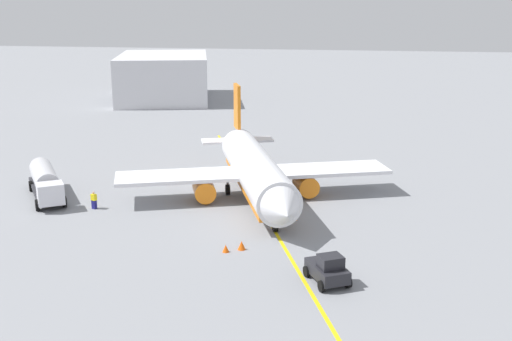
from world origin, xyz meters
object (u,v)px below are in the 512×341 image
at_px(airplane, 255,171).
at_px(fuel_tanker, 45,181).
at_px(safety_cone_wingtip, 242,245).
at_px(pushback_tug, 328,269).
at_px(refueling_worker, 94,200).
at_px(safety_cone_nose, 226,248).

bearing_deg(airplane, fuel_tanker, -80.54).
relative_size(fuel_tanker, safety_cone_wingtip, 14.55).
bearing_deg(airplane, safety_cone_wingtip, 5.31).
xyz_separation_m(pushback_tug, safety_cone_wingtip, (-5.00, -7.20, -0.65)).
relative_size(refueling_worker, safety_cone_nose, 2.80).
distance_m(airplane, pushback_tug, 20.64).
distance_m(airplane, fuel_tanker, 21.22).
height_order(fuel_tanker, safety_cone_wingtip, fuel_tanker).
height_order(fuel_tanker, safety_cone_nose, fuel_tanker).
bearing_deg(pushback_tug, safety_cone_nose, -117.14).
xyz_separation_m(refueling_worker, safety_cone_nose, (8.47, 14.81, -0.52)).
bearing_deg(refueling_worker, fuel_tanker, -111.93).
height_order(airplane, fuel_tanker, airplane).
relative_size(fuel_tanker, safety_cone_nose, 17.10).
height_order(refueling_worker, safety_cone_wingtip, refueling_worker).
bearing_deg(safety_cone_wingtip, fuel_tanker, -114.79).
bearing_deg(safety_cone_nose, fuel_tanker, -117.55).
xyz_separation_m(fuel_tanker, pushback_tug, (15.25, 29.38, -0.72)).
relative_size(airplane, pushback_tug, 7.00).
distance_m(fuel_tanker, pushback_tug, 33.11).
bearing_deg(pushback_tug, safety_cone_wingtip, -124.81).
relative_size(safety_cone_nose, safety_cone_wingtip, 0.85).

